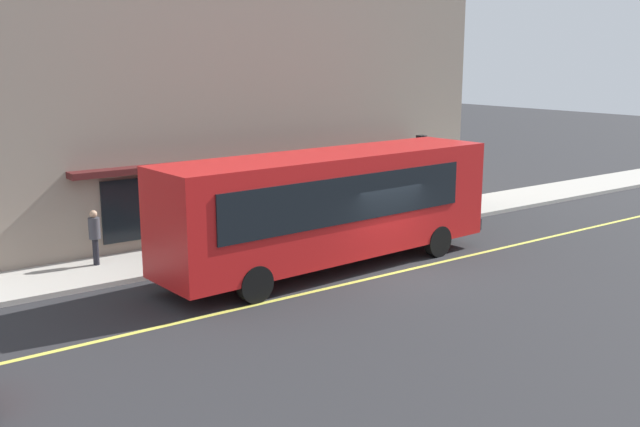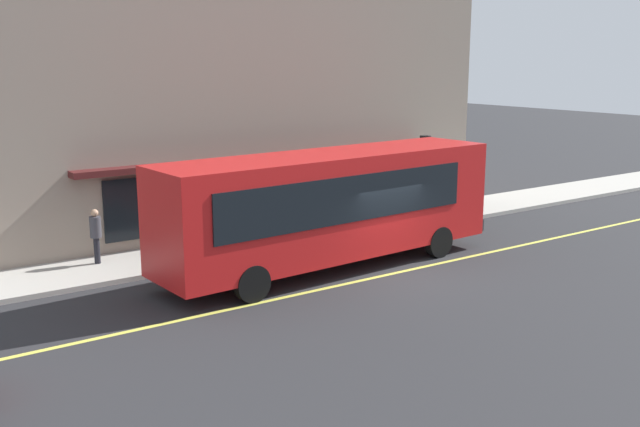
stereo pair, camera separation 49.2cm
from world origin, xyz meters
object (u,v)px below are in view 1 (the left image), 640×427
(pedestrian_mid_block, at_px, (395,187))
(pedestrian_near_storefront, at_px, (95,232))
(bus, at_px, (332,204))
(traffic_light, at_px, (422,157))

(pedestrian_mid_block, bearing_deg, pedestrian_near_storefront, -178.97)
(bus, height_order, pedestrian_near_storefront, bus)
(traffic_light, bearing_deg, bus, -155.54)
(bus, bearing_deg, traffic_light, 24.46)
(traffic_light, height_order, pedestrian_mid_block, traffic_light)
(traffic_light, xyz_separation_m, pedestrian_near_storefront, (-12.33, 1.06, -1.38))
(bus, distance_m, pedestrian_mid_block, 7.70)
(pedestrian_mid_block, height_order, pedestrian_near_storefront, pedestrian_mid_block)
(traffic_light, xyz_separation_m, pedestrian_mid_block, (-0.17, 1.28, -1.33))
(traffic_light, relative_size, pedestrian_mid_block, 1.83)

